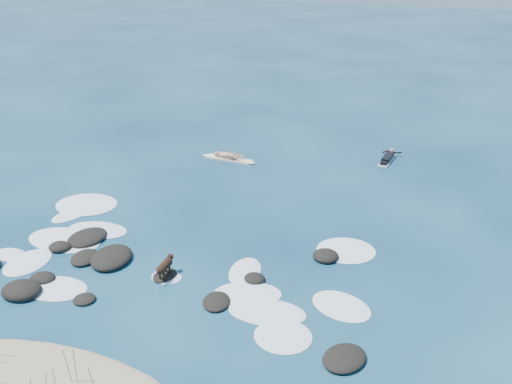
% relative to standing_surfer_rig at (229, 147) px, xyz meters
% --- Properties ---
extents(ground, '(160.00, 160.00, 0.00)m').
position_rel_standing_surfer_rig_xyz_m(ground, '(1.88, -9.14, -0.68)').
color(ground, '#0A2642').
rests_on(ground, ground).
extents(dune_grass, '(3.96, 1.66, 1.24)m').
position_rel_standing_surfer_rig_xyz_m(dune_grass, '(1.55, -17.20, -0.05)').
color(dune_grass, '#7D9849').
rests_on(dune_grass, ground).
extents(reef_rocks, '(14.27, 6.87, 0.53)m').
position_rel_standing_surfer_rig_xyz_m(reef_rocks, '(0.63, -11.28, -0.59)').
color(reef_rocks, black).
rests_on(reef_rocks, ground).
extents(breaking_foam, '(14.80, 8.00, 0.12)m').
position_rel_standing_surfer_rig_xyz_m(breaking_foam, '(1.25, -9.92, -0.67)').
color(breaking_foam, white).
rests_on(breaking_foam, ground).
extents(standing_surfer_rig, '(3.05, 0.68, 1.74)m').
position_rel_standing_surfer_rig_xyz_m(standing_surfer_rig, '(0.00, 0.00, 0.00)').
color(standing_surfer_rig, '#FDEFCA').
rests_on(standing_surfer_rig, ground).
extents(paddling_surfer_rig, '(1.05, 2.36, 0.41)m').
position_rel_standing_surfer_rig_xyz_m(paddling_surfer_rig, '(7.82, 2.75, -0.55)').
color(paddling_surfer_rig, white).
rests_on(paddling_surfer_rig, ground).
extents(dog, '(0.31, 1.21, 0.77)m').
position_rel_standing_surfer_rig_xyz_m(dog, '(2.21, -11.03, -0.18)').
color(dog, black).
rests_on(dog, ground).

